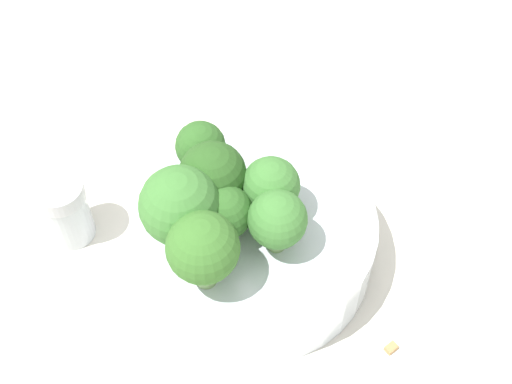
{
  "coord_description": "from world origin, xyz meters",
  "views": [
    {
      "loc": [
        0.26,
        0.12,
        0.46
      ],
      "look_at": [
        0.0,
        0.0,
        0.08
      ],
      "focal_mm": 50.0,
      "sensor_mm": 36.0,
      "label": 1
    }
  ],
  "objects": [
    {
      "name": "ground_plane",
      "position": [
        0.0,
        0.0,
        0.0
      ],
      "size": [
        3.0,
        3.0,
        0.0
      ],
      "primitive_type": "plane",
      "color": "silver"
    },
    {
      "name": "bowl",
      "position": [
        0.0,
        0.0,
        0.03
      ],
      "size": [
        0.17,
        0.17,
        0.05
      ],
      "primitive_type": "cylinder",
      "color": "silver",
      "rests_on": "ground_plane"
    },
    {
      "name": "broccoli_floret_0",
      "position": [
        -0.03,
        -0.05,
        0.08
      ],
      "size": [
        0.04,
        0.04,
        0.04
      ],
      "color": "#8EB770",
      "rests_on": "bowl"
    },
    {
      "name": "broccoli_floret_1",
      "position": [
        -0.0,
        -0.03,
        0.08
      ],
      "size": [
        0.05,
        0.05,
        0.06
      ],
      "color": "#84AD66",
      "rests_on": "bowl"
    },
    {
      "name": "broccoli_floret_2",
      "position": [
        -0.01,
        0.01,
        0.08
      ],
      "size": [
        0.04,
        0.04,
        0.05
      ],
      "color": "#84AD66",
      "rests_on": "bowl"
    },
    {
      "name": "broccoli_floret_3",
      "position": [
        0.01,
        0.02,
        0.08
      ],
      "size": [
        0.04,
        0.04,
        0.05
      ],
      "color": "#7A9E5B",
      "rests_on": "bowl"
    },
    {
      "name": "broccoli_floret_4",
      "position": [
        0.03,
        -0.04,
        0.09
      ],
      "size": [
        0.05,
        0.05,
        0.07
      ],
      "color": "#8EB770",
      "rests_on": "bowl"
    },
    {
      "name": "broccoli_floret_5",
      "position": [
        0.06,
        -0.01,
        0.09
      ],
      "size": [
        0.05,
        0.05,
        0.06
      ],
      "color": "#84AD66",
      "rests_on": "bowl"
    },
    {
      "name": "broccoli_floret_6",
      "position": [
        0.02,
        -0.01,
        0.08
      ],
      "size": [
        0.04,
        0.04,
        0.05
      ],
      "color": "#7A9E5B",
      "rests_on": "bowl"
    },
    {
      "name": "pepper_shaker",
      "position": [
        0.04,
        -0.14,
        0.03
      ],
      "size": [
        0.04,
        0.04,
        0.06
      ],
      "color": "#B2B7BC",
      "rests_on": "ground_plane"
    },
    {
      "name": "almond_crumb_4",
      "position": [
        0.03,
        0.12,
        0.0
      ],
      "size": [
        0.01,
        0.01,
        0.01
      ],
      "primitive_type": "cube",
      "rotation": [
        0.0,
        0.0,
        5.79
      ],
      "color": "#AD7F4C",
      "rests_on": "ground_plane"
    }
  ]
}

